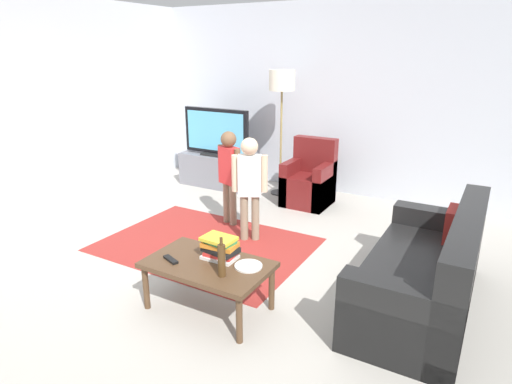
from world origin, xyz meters
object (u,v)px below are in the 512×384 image
at_px(tv_stand, 218,171).
at_px(tv, 216,133).
at_px(child_center, 250,180).
at_px(bottle, 222,260).
at_px(armchair, 310,183).
at_px(couch, 430,277).
at_px(plate, 248,266).
at_px(coffee_table, 208,268).
at_px(tv_remote, 171,259).
at_px(book_stack, 220,248).
at_px(floor_lamp, 282,87).
at_px(child_near_tv, 229,169).

distance_m(tv_stand, tv, 0.60).
bearing_deg(child_center, bottle, -66.89).
distance_m(tv_stand, armchair, 1.56).
relative_size(couch, plate, 8.18).
height_order(tv_stand, child_center, child_center).
relative_size(couch, coffee_table, 1.80).
distance_m(child_center, tv_remote, 1.51).
relative_size(tv_stand, tv_remote, 7.06).
bearing_deg(coffee_table, tv_stand, 123.22).
height_order(coffee_table, book_stack, book_stack).
relative_size(coffee_table, book_stack, 3.32).
height_order(tv_stand, couch, couch).
distance_m(tv, tv_remote, 3.38).
bearing_deg(couch, armchair, 134.27).
distance_m(coffee_table, book_stack, 0.19).
distance_m(floor_lamp, tv_remote, 3.37).
distance_m(armchair, plate, 2.79).
relative_size(armchair, coffee_table, 0.90).
xyz_separation_m(tv_stand, bottle, (2.09, -2.98, 0.31)).
distance_m(bottle, plate, 0.27).
xyz_separation_m(bottle, tv_remote, (-0.50, 0.00, -0.12)).
distance_m(tv, plate, 3.53).
bearing_deg(child_near_tv, child_center, -32.58).
xyz_separation_m(floor_lamp, tv_remote, (0.58, -3.13, -1.11)).
relative_size(tv, armchair, 1.22).
bearing_deg(book_stack, tv, 125.14).
bearing_deg(couch, floor_lamp, 138.90).
bearing_deg(bottle, coffee_table, 151.39).
relative_size(tv_stand, tv, 1.09).
xyz_separation_m(couch, book_stack, (-1.52, -0.78, 0.22)).
bearing_deg(couch, coffee_table, -150.17).
distance_m(tv, bottle, 3.63).
bearing_deg(child_center, coffee_table, -73.18).
height_order(book_stack, bottle, bottle).
bearing_deg(coffee_table, child_center, 106.82).
height_order(floor_lamp, coffee_table, floor_lamp).
relative_size(tv, floor_lamp, 0.62).
height_order(coffee_table, tv_remote, tv_remote).
xyz_separation_m(armchair, floor_lamp, (-0.55, 0.19, 1.25)).
height_order(child_center, plate, child_center).
relative_size(couch, floor_lamp, 1.01).
distance_m(floor_lamp, child_center, 1.91).
bearing_deg(child_center, tv_remote, -84.97).
bearing_deg(bottle, floor_lamp, 109.10).
height_order(armchair, plate, armchair).
xyz_separation_m(couch, child_near_tv, (-2.42, 0.75, 0.40)).
relative_size(child_near_tv, bottle, 3.62).
bearing_deg(couch, tv_remote, -151.13).
bearing_deg(tv, armchair, -0.68).
height_order(tv_stand, bottle, bottle).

